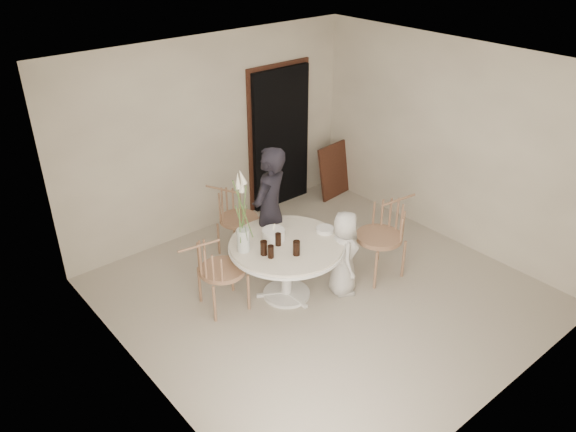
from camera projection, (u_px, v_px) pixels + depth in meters
ground at (322, 293)px, 6.75m from camera, size 4.50×4.50×0.00m
room_shell at (327, 170)px, 5.97m from camera, size 4.50×4.50×4.50m
doorway at (281, 138)px, 8.36m from camera, size 1.00×0.10×2.10m
door_trim at (279, 134)px, 8.36m from camera, size 1.12×0.03×2.22m
table at (286, 251)px, 6.42m from camera, size 1.33×1.33×0.73m
picture_frame at (334, 171)px, 8.87m from camera, size 0.65×0.26×0.84m
chair_far at (230, 211)px, 7.37m from camera, size 0.62×0.64×0.88m
chair_right at (388, 226)px, 6.87m from camera, size 0.63×0.59×0.99m
chair_left at (212, 266)px, 6.20m from camera, size 0.59×0.56×0.91m
girl at (270, 212)px, 6.79m from camera, size 0.72×0.61×1.67m
boy at (344, 253)px, 6.54m from camera, size 0.57×0.62×1.07m
birthday_cake at (274, 235)px, 6.40m from camera, size 0.26×0.26×0.17m
cola_tumbler_a at (271, 252)px, 6.06m from camera, size 0.08×0.08×0.15m
cola_tumbler_b at (296, 248)px, 6.11m from camera, size 0.09×0.09×0.17m
cola_tumbler_c at (264, 248)px, 6.11m from camera, size 0.09×0.09×0.17m
cola_tumbler_d at (278, 239)px, 6.29m from camera, size 0.09×0.09×0.15m
plate_stack at (325, 230)px, 6.57m from camera, size 0.27×0.27×0.05m
flower_vase at (243, 223)px, 6.06m from camera, size 0.14×0.14×1.00m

